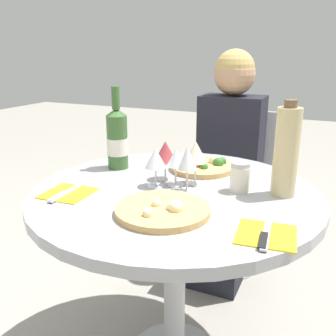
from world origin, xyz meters
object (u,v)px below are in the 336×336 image
chair_behind_diner (231,192)px  pizza_large (163,210)px  dining_table (175,217)px  tall_carafe (286,152)px  seated_diner (226,175)px  wine_bottle (117,139)px

chair_behind_diner → pizza_large: chair_behind_diner is taller
dining_table → chair_behind_diner: size_ratio=1.14×
tall_carafe → seated_diner: bearing=120.3°
seated_diner → pizza_large: size_ratio=4.27×
pizza_large → wine_bottle: (-0.36, 0.33, 0.11)m
chair_behind_diner → pizza_large: size_ratio=3.10×
chair_behind_diner → seated_diner: size_ratio=0.73×
seated_diner → wine_bottle: 0.70m
pizza_large → wine_bottle: size_ratio=0.86×
pizza_large → tall_carafe: 0.44m
pizza_large → wine_bottle: 0.50m
dining_table → pizza_large: pizza_large is taller
pizza_large → chair_behind_diner: bearing=93.2°
dining_table → tall_carafe: (0.34, 0.10, 0.25)m
dining_table → pizza_large: bearing=-76.9°
dining_table → seated_diner: (-0.01, 0.71, -0.06)m
pizza_large → wine_bottle: wine_bottle is taller
dining_table → tall_carafe: size_ratio=3.17×
seated_diner → tall_carafe: seated_diner is taller
seated_diner → chair_behind_diner: bearing=-90.0°
seated_diner → wine_bottle: (-0.30, -0.57, 0.28)m
seated_diner → dining_table: bearing=91.0°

